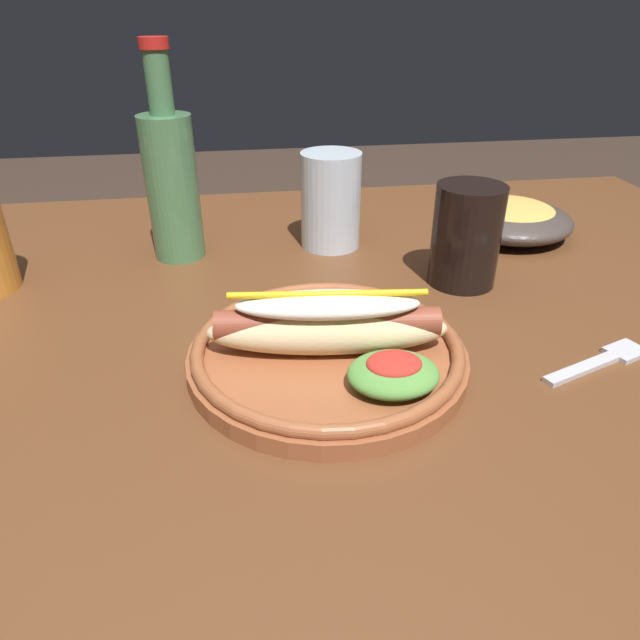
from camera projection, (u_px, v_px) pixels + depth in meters
name	position (u px, v px, depth m)	size (l,w,h in m)	color
dining_table	(250.00, 412.00, 0.60)	(1.39, 0.95, 0.74)	brown
hot_dog_plate	(328.00, 346.00, 0.50)	(0.25, 0.25, 0.08)	#9E5633
fork	(601.00, 361.00, 0.51)	(0.12, 0.06, 0.00)	silver
soda_cup	(464.00, 236.00, 0.63)	(0.08, 0.08, 0.11)	black
water_cup	(329.00, 201.00, 0.73)	(0.08, 0.08, 0.12)	silver
glass_bottle	(170.00, 180.00, 0.68)	(0.06, 0.06, 0.25)	#4C7F51
side_bowl	(508.00, 218.00, 0.78)	(0.17, 0.17, 0.05)	#423833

